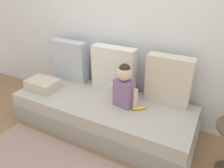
{
  "coord_description": "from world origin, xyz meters",
  "views": [
    {
      "loc": [
        1.12,
        -1.86,
        1.72
      ],
      "look_at": [
        0.14,
        0.0,
        0.64
      ],
      "focal_mm": 34.27,
      "sensor_mm": 36.0,
      "label": 1
    }
  ],
  "objects_px": {
    "throw_pillow_left": "(69,61)",
    "banana": "(139,108)",
    "throw_pillow_center": "(114,69)",
    "folded_blanket": "(43,84)",
    "throw_pillow_right": "(169,81)",
    "toddler": "(124,85)",
    "couch": "(102,114)"
  },
  "relations": [
    {
      "from": "throw_pillow_left",
      "to": "banana",
      "type": "bearing_deg",
      "value": -13.93
    },
    {
      "from": "throw_pillow_center",
      "to": "folded_blanket",
      "type": "height_order",
      "value": "throw_pillow_center"
    },
    {
      "from": "throw_pillow_right",
      "to": "banana",
      "type": "relative_size",
      "value": 3.33
    },
    {
      "from": "folded_blanket",
      "to": "throw_pillow_right",
      "type": "bearing_deg",
      "value": 15.19
    },
    {
      "from": "throw_pillow_left",
      "to": "throw_pillow_center",
      "type": "height_order",
      "value": "throw_pillow_center"
    },
    {
      "from": "banana",
      "to": "folded_blanket",
      "type": "bearing_deg",
      "value": -174.53
    },
    {
      "from": "throw_pillow_right",
      "to": "toddler",
      "type": "bearing_deg",
      "value": -144.97
    },
    {
      "from": "throw_pillow_center",
      "to": "couch",
      "type": "bearing_deg",
      "value": -90.0
    },
    {
      "from": "throw_pillow_right",
      "to": "banana",
      "type": "xyz_separation_m",
      "value": [
        -0.22,
        -0.29,
        -0.26
      ]
    },
    {
      "from": "throw_pillow_left",
      "to": "throw_pillow_center",
      "type": "bearing_deg",
      "value": 0.0
    },
    {
      "from": "folded_blanket",
      "to": "couch",
      "type": "bearing_deg",
      "value": 7.05
    },
    {
      "from": "throw_pillow_left",
      "to": "throw_pillow_right",
      "type": "bearing_deg",
      "value": 0.0
    },
    {
      "from": "banana",
      "to": "folded_blanket",
      "type": "xyz_separation_m",
      "value": [
        -1.29,
        -0.12,
        0.04
      ]
    },
    {
      "from": "banana",
      "to": "throw_pillow_right",
      "type": "bearing_deg",
      "value": 52.9
    },
    {
      "from": "couch",
      "to": "folded_blanket",
      "type": "height_order",
      "value": "folded_blanket"
    },
    {
      "from": "throw_pillow_right",
      "to": "toddler",
      "type": "relative_size",
      "value": 1.11
    },
    {
      "from": "throw_pillow_left",
      "to": "toddler",
      "type": "distance_m",
      "value": 1.0
    },
    {
      "from": "throw_pillow_right",
      "to": "toddler",
      "type": "height_order",
      "value": "throw_pillow_right"
    },
    {
      "from": "banana",
      "to": "folded_blanket",
      "type": "relative_size",
      "value": 0.42
    },
    {
      "from": "throw_pillow_right",
      "to": "folded_blanket",
      "type": "distance_m",
      "value": 1.58
    },
    {
      "from": "throw_pillow_center",
      "to": "throw_pillow_right",
      "type": "height_order",
      "value": "same"
    },
    {
      "from": "throw_pillow_left",
      "to": "banana",
      "type": "relative_size",
      "value": 3.23
    },
    {
      "from": "throw_pillow_left",
      "to": "toddler",
      "type": "height_order",
      "value": "throw_pillow_left"
    },
    {
      "from": "couch",
      "to": "toddler",
      "type": "xyz_separation_m",
      "value": [
        0.28,
        0.02,
        0.46
      ]
    },
    {
      "from": "couch",
      "to": "toddler",
      "type": "bearing_deg",
      "value": 4.54
    },
    {
      "from": "toddler",
      "to": "banana",
      "type": "xyz_separation_m",
      "value": [
        0.19,
        -0.0,
        -0.24
      ]
    },
    {
      "from": "toddler",
      "to": "banana",
      "type": "distance_m",
      "value": 0.31
    },
    {
      "from": "throw_pillow_right",
      "to": "throw_pillow_center",
      "type": "bearing_deg",
      "value": 180.0
    },
    {
      "from": "toddler",
      "to": "throw_pillow_right",
      "type": "bearing_deg",
      "value": 35.03
    },
    {
      "from": "throw_pillow_center",
      "to": "banana",
      "type": "relative_size",
      "value": 3.34
    },
    {
      "from": "throw_pillow_right",
      "to": "banana",
      "type": "height_order",
      "value": "throw_pillow_right"
    },
    {
      "from": "toddler",
      "to": "banana",
      "type": "bearing_deg",
      "value": -0.01
    }
  ]
}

